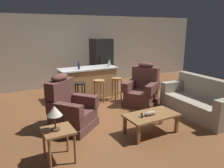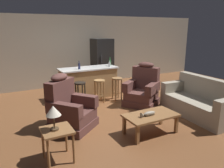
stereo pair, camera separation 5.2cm
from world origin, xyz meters
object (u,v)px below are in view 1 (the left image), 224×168
(bar_stool_right, at_px, (117,85))
(bar_stool_left, at_px, (80,90))
(bar_stool_middle, at_px, (99,87))
(couch, at_px, (200,102))
(refrigerator, at_px, (101,62))
(recliner_near_lamp, at_px, (70,109))
(bottle_short_amber, at_px, (79,66))
(coffee_table, at_px, (151,117))
(bottle_wine_dark, at_px, (110,62))
(end_table, at_px, (58,135))
(bottle_tall_green, at_px, (109,65))
(kitchen_island, at_px, (88,82))
(recliner_near_island, at_px, (142,90))
(fish_figurine, at_px, (149,114))
(table_lamp, at_px, (54,112))

(bar_stool_right, bearing_deg, bar_stool_left, 180.00)
(bar_stool_left, xyz_separation_m, bar_stool_middle, (0.59, 0.00, 0.00))
(couch, bearing_deg, refrigerator, -75.66)
(recliner_near_lamp, bearing_deg, bar_stool_right, 84.80)
(bar_stool_left, height_order, bottle_short_amber, bottle_short_amber)
(coffee_table, xyz_separation_m, bar_stool_right, (0.49, 2.28, 0.11))
(bar_stool_middle, xyz_separation_m, bar_stool_right, (0.59, 0.00, 0.00))
(couch, relative_size, bottle_wine_dark, 7.07)
(bar_stool_middle, height_order, refrigerator, refrigerator)
(bar_stool_right, relative_size, refrigerator, 0.39)
(coffee_table, relative_size, end_table, 1.96)
(couch, relative_size, bottle_short_amber, 7.80)
(recliner_near_lamp, distance_m, bar_stool_right, 2.24)
(couch, xyz_separation_m, recliner_near_lamp, (-3.08, 0.87, 0.08))
(bar_stool_right, relative_size, bottle_wine_dark, 2.49)
(couch, xyz_separation_m, bottle_tall_green, (-1.23, 2.52, 0.69))
(kitchen_island, bearing_deg, recliner_near_lamp, -123.32)
(bottle_short_amber, bearing_deg, coffee_table, -79.72)
(couch, relative_size, recliner_near_lamp, 1.61)
(bar_stool_middle, xyz_separation_m, bottle_short_amber, (-0.41, 0.53, 0.57))
(refrigerator, height_order, bottle_tall_green, refrigerator)
(recliner_near_island, xyz_separation_m, end_table, (-2.86, -1.60, 0.04))
(fish_figurine, relative_size, bar_stool_middle, 0.50)
(kitchen_island, distance_m, bottle_short_amber, 0.66)
(fish_figurine, distance_m, bottle_tall_green, 2.85)
(end_table, bearing_deg, recliner_near_lamp, 63.48)
(end_table, xyz_separation_m, bar_stool_right, (2.44, 2.33, 0.01))
(table_lamp, bearing_deg, bar_stool_right, 43.27)
(kitchen_island, bearing_deg, bottle_short_amber, -162.47)
(recliner_near_lamp, distance_m, bottle_tall_green, 2.55)
(bar_stool_middle, bearing_deg, refrigerator, 61.97)
(recliner_near_island, xyz_separation_m, bar_stool_right, (-0.42, 0.73, 0.05))
(kitchen_island, height_order, bar_stool_left, kitchen_island)
(coffee_table, relative_size, recliner_near_island, 0.92)
(recliner_near_island, distance_m, bottle_short_amber, 2.00)
(coffee_table, relative_size, table_lamp, 2.68)
(recliner_near_lamp, relative_size, refrigerator, 0.68)
(couch, xyz_separation_m, bar_stool_right, (-1.20, 2.09, 0.13))
(bar_stool_middle, relative_size, refrigerator, 0.39)
(kitchen_island, bearing_deg, table_lamp, -121.38)
(couch, height_order, refrigerator, refrigerator)
(recliner_near_island, bearing_deg, bottle_wine_dark, -110.26)
(bar_stool_left, relative_size, bar_stool_middle, 1.00)
(recliner_near_lamp, distance_m, end_table, 1.25)
(refrigerator, bearing_deg, bar_stool_middle, -118.03)
(refrigerator, bearing_deg, recliner_near_island, -89.10)
(bar_stool_middle, bearing_deg, end_table, -128.40)
(coffee_table, distance_m, bottle_short_amber, 2.93)
(bar_stool_middle, relative_size, bar_stool_right, 1.00)
(end_table, relative_size, bottle_tall_green, 2.80)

